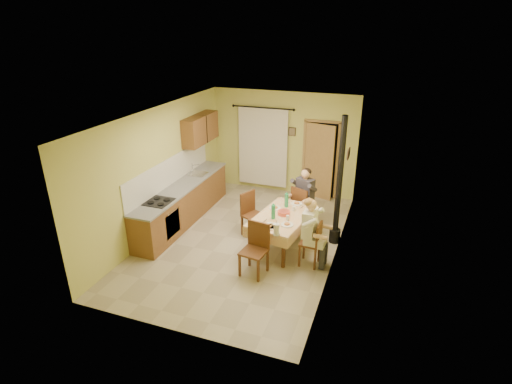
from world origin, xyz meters
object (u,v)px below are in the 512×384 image
at_px(man_far, 304,191).
at_px(stove_flue, 338,199).
at_px(man_right, 311,225).
at_px(chair_far, 303,214).
at_px(dining_table, 282,231).
at_px(chair_near, 254,260).
at_px(chair_right, 310,252).
at_px(chair_left, 253,223).

bearing_deg(man_far, stove_flue, -8.89).
height_order(man_far, man_right, same).
distance_m(chair_far, stove_flue, 1.22).
xyz_separation_m(dining_table, stove_flue, (1.02, 0.61, 0.64)).
bearing_deg(stove_flue, chair_near, -126.15).
relative_size(chair_near, man_right, 0.73).
relative_size(dining_table, stove_flue, 0.63).
relative_size(chair_far, chair_right, 1.09).
xyz_separation_m(chair_right, man_right, (-0.01, 0.00, 0.59)).
bearing_deg(man_right, chair_far, 21.09).
xyz_separation_m(chair_left, man_far, (0.95, 0.81, 0.59)).
height_order(chair_far, chair_near, chair_near).
height_order(chair_near, chair_right, chair_near).
bearing_deg(chair_far, chair_right, -48.73).
height_order(chair_left, man_far, man_far).
relative_size(chair_right, man_right, 0.67).
relative_size(man_far, man_right, 1.00).
relative_size(chair_near, stove_flue, 0.36).
xyz_separation_m(chair_far, chair_right, (0.53, -1.55, -0.00)).
xyz_separation_m(dining_table, man_right, (0.69, -0.44, 0.50)).
relative_size(chair_left, man_far, 0.72).
height_order(chair_right, man_right, man_right).
relative_size(dining_table, chair_far, 1.76).
relative_size(chair_right, chair_left, 0.93).
xyz_separation_m(dining_table, man_far, (0.18, 1.13, 0.50)).
xyz_separation_m(chair_far, man_right, (0.51, -1.55, 0.59)).
bearing_deg(chair_left, dining_table, 92.69).
bearing_deg(man_right, dining_table, 60.33).
bearing_deg(chair_right, chair_left, 65.50).
distance_m(dining_table, chair_left, 0.83).
relative_size(chair_right, man_far, 0.67).
height_order(chair_left, stove_flue, stove_flue).
bearing_deg(dining_table, stove_flue, 40.39).
bearing_deg(chair_right, stove_flue, -13.94).
xyz_separation_m(chair_far, man_far, (0.01, 0.01, 0.59)).
relative_size(chair_far, chair_near, 0.99).
distance_m(chair_near, chair_left, 1.51).
bearing_deg(chair_right, chair_near, 128.01).
xyz_separation_m(chair_left, man_right, (1.45, -0.76, 0.59)).
height_order(chair_right, chair_left, chair_left).
height_order(chair_near, man_far, man_far).
height_order(man_far, stove_flue, stove_flue).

